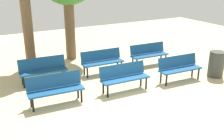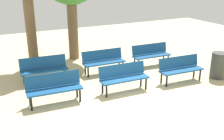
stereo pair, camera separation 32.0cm
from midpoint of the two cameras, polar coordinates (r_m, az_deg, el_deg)
ground_plane at (r=7.54m, az=6.66°, el=-8.88°), size 24.00×24.00×0.00m
bench_r0_c0 at (r=7.95m, az=-13.07°, el=-3.66°), size 1.63×0.57×0.87m
bench_r0_c1 at (r=8.59m, az=1.52°, el=-1.26°), size 1.62×0.54×0.87m
bench_r0_c2 at (r=9.67m, az=13.16°, el=0.67°), size 1.62×0.56×0.87m
bench_r1_c0 at (r=9.58m, az=-15.37°, el=0.29°), size 1.63×0.58×0.87m
bench_r1_c1 at (r=10.13m, az=-3.01°, el=2.09°), size 1.62×0.54×0.87m
bench_r1_c2 at (r=11.09m, az=6.96°, el=3.59°), size 1.62×0.54×0.87m
trash_bin at (r=10.46m, az=20.42°, el=1.20°), size 0.56×0.56×0.94m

